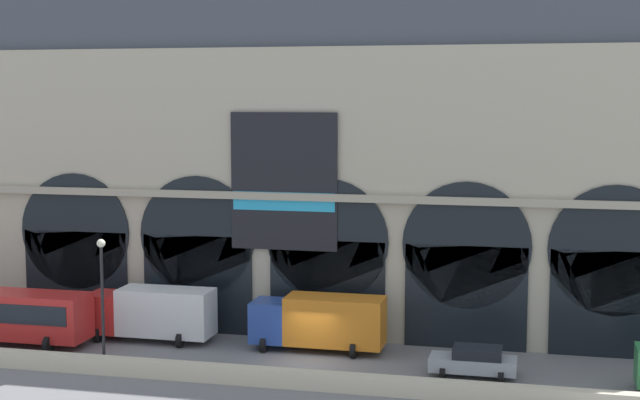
{
  "coord_description": "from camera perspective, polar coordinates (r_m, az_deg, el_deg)",
  "views": [
    {
      "loc": [
        11.96,
        -47.32,
        14.33
      ],
      "look_at": [
        -0.44,
        5.0,
        8.26
      ],
      "focal_mm": 52.51,
      "sensor_mm": 36.0,
      "label": 1
    }
  ],
  "objects": [
    {
      "name": "box_truck_midwest",
      "position": [
        55.78,
        -10.21,
        -6.75
      ],
      "size": [
        7.5,
        2.91,
        3.12
      ],
      "color": "red",
      "rests_on": "ground"
    },
    {
      "name": "ground_plane",
      "position": [
        50.87,
        -0.83,
        -9.92
      ],
      "size": [
        200.0,
        200.0,
        0.0
      ],
      "primitive_type": "plane",
      "color": "slate"
    },
    {
      "name": "car_mideast",
      "position": [
        49.02,
        9.37,
        -9.67
      ],
      "size": [
        4.4,
        2.22,
        1.55
      ],
      "color": "#ADB2B7",
      "rests_on": "ground"
    },
    {
      "name": "quay_parapet_wall",
      "position": [
        46.81,
        -2.12,
        -10.81
      ],
      "size": [
        90.0,
        0.7,
        0.9
      ],
      "primitive_type": "cube",
      "color": "beige",
      "rests_on": "ground"
    },
    {
      "name": "street_lamp_quayside",
      "position": [
        50.1,
        -13.14,
        -5.15
      ],
      "size": [
        0.44,
        0.44,
        6.9
      ],
      "color": "black",
      "rests_on": "ground"
    },
    {
      "name": "box_truck_center",
      "position": [
        52.83,
        -0.03,
        -7.39
      ],
      "size": [
        7.5,
        2.91,
        3.12
      ],
      "color": "#28479E",
      "rests_on": "ground"
    },
    {
      "name": "station_building",
      "position": [
        56.1,
        1.03,
        2.67
      ],
      "size": [
        49.72,
        5.14,
        22.01
      ],
      "color": "#B2A891",
      "rests_on": "ground"
    }
  ]
}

